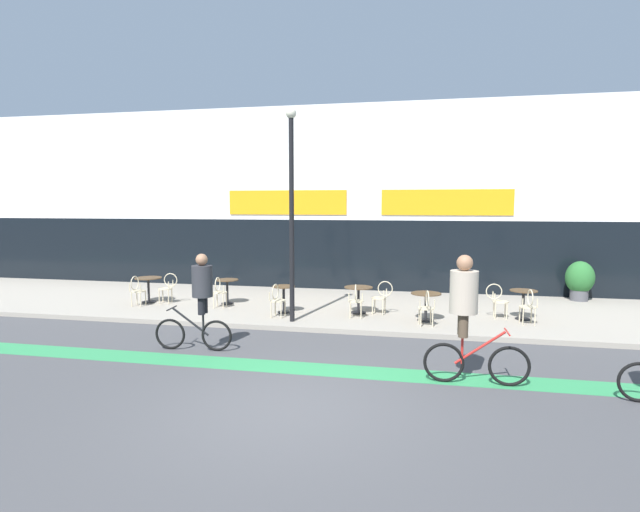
{
  "coord_description": "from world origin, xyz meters",
  "views": [
    {
      "loc": [
        1.94,
        -6.89,
        3.06
      ],
      "look_at": [
        -0.69,
        5.93,
        1.7
      ],
      "focal_mm": 28.0,
      "sensor_mm": 36.0,
      "label": 1
    }
  ],
  "objects_px": {
    "cafe_chair_1_near": "(219,290)",
    "cafe_chair_5_side": "(498,299)",
    "cafe_chair_5_near": "(529,304)",
    "cyclist_0": "(467,308)",
    "cafe_chair_4_near": "(427,305)",
    "bistro_table_3": "(358,294)",
    "cafe_chair_0_side": "(168,286)",
    "cyclist_1": "(200,295)",
    "bistro_table_2": "(284,294)",
    "bistro_table_1": "(227,287)",
    "planter_pot": "(580,280)",
    "bistro_table_0": "(148,284)",
    "bistro_table_5": "(523,299)",
    "cafe_chair_3_side": "(382,295)",
    "lamp_post": "(292,200)",
    "cafe_chair_2_near": "(277,298)",
    "bistro_table_4": "(426,301)",
    "cafe_chair_0_near": "(137,289)",
    "cafe_chair_3_near": "(356,298)"
  },
  "relations": [
    {
      "from": "cafe_chair_1_near",
      "to": "cafe_chair_5_side",
      "type": "relative_size",
      "value": 1.0
    },
    {
      "from": "cafe_chair_1_near",
      "to": "cafe_chair_5_near",
      "type": "height_order",
      "value": "same"
    },
    {
      "from": "cafe_chair_5_near",
      "to": "cyclist_0",
      "type": "relative_size",
      "value": 0.41
    },
    {
      "from": "cafe_chair_4_near",
      "to": "cyclist_0",
      "type": "xyz_separation_m",
      "value": [
        0.62,
        -3.45,
        0.67
      ]
    },
    {
      "from": "bistro_table_3",
      "to": "cafe_chair_5_side",
      "type": "xyz_separation_m",
      "value": [
        3.6,
        0.1,
        -0.0
      ]
    },
    {
      "from": "cafe_chair_0_side",
      "to": "cyclist_1",
      "type": "distance_m",
      "value": 4.92
    },
    {
      "from": "bistro_table_2",
      "to": "cyclist_1",
      "type": "height_order",
      "value": "cyclist_1"
    },
    {
      "from": "bistro_table_1",
      "to": "cafe_chair_1_near",
      "type": "height_order",
      "value": "cafe_chair_1_near"
    },
    {
      "from": "cafe_chair_5_side",
      "to": "planter_pot",
      "type": "bearing_deg",
      "value": 47.17
    },
    {
      "from": "cafe_chair_5_side",
      "to": "cafe_chair_5_near",
      "type": "bearing_deg",
      "value": -44.52
    },
    {
      "from": "cafe_chair_5_side",
      "to": "cyclist_0",
      "type": "xyz_separation_m",
      "value": [
        -1.18,
        -4.73,
        0.67
      ]
    },
    {
      "from": "bistro_table_3",
      "to": "bistro_table_0",
      "type": "bearing_deg",
      "value": 178.05
    },
    {
      "from": "bistro_table_5",
      "to": "cafe_chair_3_side",
      "type": "height_order",
      "value": "cafe_chair_3_side"
    },
    {
      "from": "bistro_table_1",
      "to": "bistro_table_3",
      "type": "xyz_separation_m",
      "value": [
        3.96,
        -0.48,
        0.0
      ]
    },
    {
      "from": "bistro_table_3",
      "to": "bistro_table_5",
      "type": "distance_m",
      "value": 4.22
    },
    {
      "from": "bistro_table_5",
      "to": "cafe_chair_5_near",
      "type": "xyz_separation_m",
      "value": [
        0.01,
        -0.63,
        -0.02
      ]
    },
    {
      "from": "planter_pot",
      "to": "cafe_chair_5_near",
      "type": "bearing_deg",
      "value": -120.84
    },
    {
      "from": "cafe_chair_5_near",
      "to": "planter_pot",
      "type": "height_order",
      "value": "planter_pot"
    },
    {
      "from": "bistro_table_2",
      "to": "lamp_post",
      "type": "bearing_deg",
      "value": -62.74
    },
    {
      "from": "cafe_chair_5_side",
      "to": "cafe_chair_2_near",
      "type": "bearing_deg",
      "value": -169.0
    },
    {
      "from": "cafe_chair_0_side",
      "to": "bistro_table_3",
      "type": "bearing_deg",
      "value": 170.42
    },
    {
      "from": "bistro_table_4",
      "to": "cafe_chair_2_near",
      "type": "distance_m",
      "value": 3.81
    },
    {
      "from": "bistro_table_4",
      "to": "bistro_table_3",
      "type": "bearing_deg",
      "value": 162.89
    },
    {
      "from": "bistro_table_5",
      "to": "cyclist_0",
      "type": "distance_m",
      "value": 5.1
    },
    {
      "from": "bistro_table_0",
      "to": "bistro_table_1",
      "type": "distance_m",
      "value": 2.42
    },
    {
      "from": "cyclist_0",
      "to": "cyclist_1",
      "type": "height_order",
      "value": "cyclist_0"
    },
    {
      "from": "cafe_chair_0_near",
      "to": "cafe_chair_2_near",
      "type": "height_order",
      "value": "same"
    },
    {
      "from": "bistro_table_1",
      "to": "cafe_chair_3_side",
      "type": "xyz_separation_m",
      "value": [
        4.59,
        -0.49,
        0.0
      ]
    },
    {
      "from": "cafe_chair_3_near",
      "to": "lamp_post",
      "type": "relative_size",
      "value": 0.17
    },
    {
      "from": "lamp_post",
      "to": "cyclist_0",
      "type": "relative_size",
      "value": 2.37
    },
    {
      "from": "bistro_table_0",
      "to": "cafe_chair_3_side",
      "type": "bearing_deg",
      "value": -1.86
    },
    {
      "from": "bistro_table_5",
      "to": "lamp_post",
      "type": "distance_m",
      "value": 6.41
    },
    {
      "from": "cafe_chair_1_near",
      "to": "cafe_chair_5_near",
      "type": "distance_m",
      "value": 8.2
    },
    {
      "from": "cafe_chair_2_near",
      "to": "cafe_chair_4_near",
      "type": "relative_size",
      "value": 1.0
    },
    {
      "from": "cafe_chair_3_side",
      "to": "bistro_table_5",
      "type": "bearing_deg",
      "value": -170.33
    },
    {
      "from": "cafe_chair_3_near",
      "to": "cafe_chair_5_side",
      "type": "distance_m",
      "value": 3.66
    },
    {
      "from": "cafe_chair_3_near",
      "to": "cafe_chair_4_near",
      "type": "bearing_deg",
      "value": -112.4
    },
    {
      "from": "bistro_table_5",
      "to": "cyclist_0",
      "type": "xyz_separation_m",
      "value": [
        -1.81,
        -4.73,
        0.65
      ]
    },
    {
      "from": "bistro_table_5",
      "to": "cafe_chair_0_side",
      "type": "xyz_separation_m",
      "value": [
        -9.96,
        0.12,
        -0.02
      ]
    },
    {
      "from": "cyclist_0",
      "to": "lamp_post",
      "type": "bearing_deg",
      "value": 138.91
    },
    {
      "from": "bistro_table_2",
      "to": "cafe_chair_5_side",
      "type": "bearing_deg",
      "value": 4.62
    },
    {
      "from": "bistro_table_0",
      "to": "cafe_chair_5_side",
      "type": "bearing_deg",
      "value": -0.65
    },
    {
      "from": "cafe_chair_0_near",
      "to": "planter_pot",
      "type": "relative_size",
      "value": 0.74
    },
    {
      "from": "cafe_chair_2_near",
      "to": "cafe_chair_3_near",
      "type": "xyz_separation_m",
      "value": [
        2.01,
        0.35,
        0.0
      ]
    },
    {
      "from": "bistro_table_1",
      "to": "cafe_chair_5_side",
      "type": "distance_m",
      "value": 7.57
    },
    {
      "from": "cafe_chair_0_side",
      "to": "cafe_chair_1_near",
      "type": "bearing_deg",
      "value": 160.95
    },
    {
      "from": "bistro_table_1",
      "to": "bistro_table_4",
      "type": "xyz_separation_m",
      "value": [
        5.75,
        -1.03,
        -0.0
      ]
    },
    {
      "from": "cafe_chair_0_side",
      "to": "planter_pot",
      "type": "height_order",
      "value": "planter_pot"
    },
    {
      "from": "cafe_chair_5_near",
      "to": "planter_pot",
      "type": "distance_m",
      "value": 4.25
    },
    {
      "from": "planter_pot",
      "to": "lamp_post",
      "type": "height_order",
      "value": "lamp_post"
    }
  ]
}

